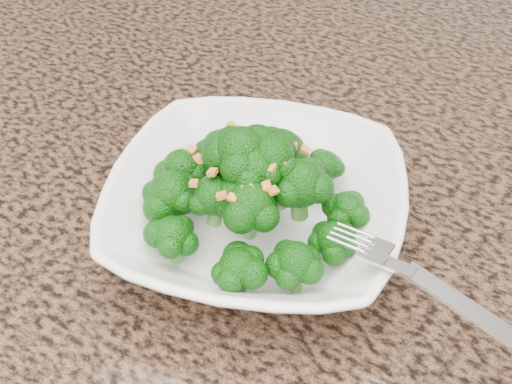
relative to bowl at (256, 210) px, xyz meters
The scene contains 5 objects.
granite_counter 0.08m from the bowl, 105.78° to the left, with size 1.64×1.04×0.03m, color brown.
bowl is the anchor object (origin of this frame).
broccoli_pile 0.06m from the bowl, 75.96° to the left, with size 0.21×0.21×0.07m, color #0D4C08, non-canonical shape.
garlic_topping 0.10m from the bowl, 90.00° to the left, with size 0.13×0.13×0.01m, color orange, non-canonical shape.
fork 0.14m from the bowl, 10.02° to the right, with size 0.19×0.03×0.01m, color silver, non-canonical shape.
Camera 1 is at (0.23, -0.09, 1.30)m, focal length 45.00 mm.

